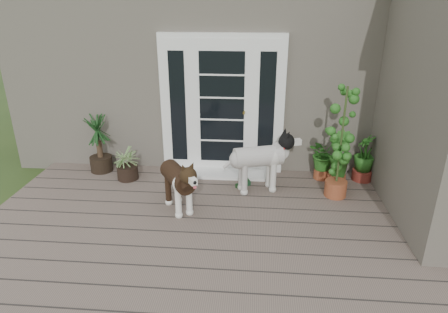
{
  "coord_description": "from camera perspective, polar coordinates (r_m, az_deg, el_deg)",
  "views": [
    {
      "loc": [
        0.31,
        -3.19,
        2.72
      ],
      "look_at": [
        -0.1,
        1.75,
        0.7
      ],
      "focal_mm": 31.14,
      "sensor_mm": 36.0,
      "label": 1
    }
  ],
  "objects": [
    {
      "name": "deck",
      "position": [
        4.48,
        -0.17,
        -14.25
      ],
      "size": [
        6.2,
        4.6,
        0.12
      ],
      "primitive_type": "cube",
      "color": "#6B5B4C",
      "rests_on": "ground"
    },
    {
      "name": "house_main",
      "position": [
        7.94,
        2.53,
        13.67
      ],
      "size": [
        7.4,
        4.0,
        3.1
      ],
      "primitive_type": "cube",
      "color": "#665E54",
      "rests_on": "ground"
    },
    {
      "name": "door_unit",
      "position": [
        6.01,
        -0.28,
        7.47
      ],
      "size": [
        1.9,
        0.14,
        2.15
      ],
      "primitive_type": "cube",
      "color": "white",
      "rests_on": "deck"
    },
    {
      "name": "door_step",
      "position": [
        6.18,
        -0.42,
        -2.47
      ],
      "size": [
        1.6,
        0.4,
        0.05
      ],
      "primitive_type": "cube",
      "color": "white",
      "rests_on": "deck"
    },
    {
      "name": "brindle_dog",
      "position": [
        5.09,
        -6.77,
        -4.29
      ],
      "size": [
        0.75,
        0.9,
        0.69
      ],
      "primitive_type": null,
      "rotation": [
        0.0,
        0.0,
        3.71
      ],
      "color": "#301E11",
      "rests_on": "deck"
    },
    {
      "name": "white_dog",
      "position": [
        5.56,
        5.01,
        -1.37
      ],
      "size": [
        1.01,
        0.66,
        0.78
      ],
      "primitive_type": null,
      "rotation": [
        0.0,
        0.0,
        -1.26
      ],
      "color": "white",
      "rests_on": "deck"
    },
    {
      "name": "spider_plant",
      "position": [
        6.13,
        -14.1,
        -0.76
      ],
      "size": [
        0.58,
        0.58,
        0.57
      ],
      "primitive_type": null,
      "rotation": [
        0.0,
        0.0,
        -0.1
      ],
      "color": "#96B670",
      "rests_on": "deck"
    },
    {
      "name": "yucca",
      "position": [
        6.47,
        -17.9,
        1.94
      ],
      "size": [
        0.7,
        0.7,
        0.96
      ],
      "primitive_type": null,
      "rotation": [
        0.0,
        0.0,
        0.06
      ],
      "color": "black",
      "rests_on": "deck"
    },
    {
      "name": "herb_a",
      "position": [
        6.14,
        14.3,
        -0.57
      ],
      "size": [
        0.66,
        0.66,
        0.6
      ],
      "primitive_type": "imported",
      "rotation": [
        0.0,
        0.0,
        0.71
      ],
      "color": "#164D18",
      "rests_on": "deck"
    },
    {
      "name": "herb_b",
      "position": [
        5.99,
        16.36,
        -1.3
      ],
      "size": [
        0.49,
        0.49,
        0.61
      ],
      "primitive_type": "imported",
      "rotation": [
        0.0,
        0.0,
        1.79
      ],
      "color": "#1C5217",
      "rests_on": "deck"
    },
    {
      "name": "herb_c",
      "position": [
        6.28,
        19.83,
        -0.79
      ],
      "size": [
        0.43,
        0.43,
        0.59
      ],
      "primitive_type": "imported",
      "rotation": [
        0.0,
        0.0,
        4.57
      ],
      "color": "#195518",
      "rests_on": "deck"
    },
    {
      "name": "sapling",
      "position": [
        5.46,
        16.81,
        2.06
      ],
      "size": [
        0.61,
        0.61,
        1.63
      ],
      "primitive_type": null,
      "rotation": [
        0.0,
        0.0,
        -0.35
      ],
      "color": "#24631C",
      "rests_on": "deck"
    },
    {
      "name": "clog_left",
      "position": [
        5.93,
        3.04,
        -3.42
      ],
      "size": [
        0.24,
        0.33,
        0.09
      ],
      "primitive_type": null,
      "rotation": [
        0.0,
        0.0,
        0.38
      ],
      "color": "#16381F",
      "rests_on": "deck"
    },
    {
      "name": "clog_right",
      "position": [
        5.81,
        2.74,
        -4.04
      ],
      "size": [
        0.26,
        0.27,
        0.08
      ],
      "primitive_type": null,
      "rotation": [
        0.0,
        0.0,
        -0.73
      ],
      "color": "black",
      "rests_on": "deck"
    }
  ]
}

